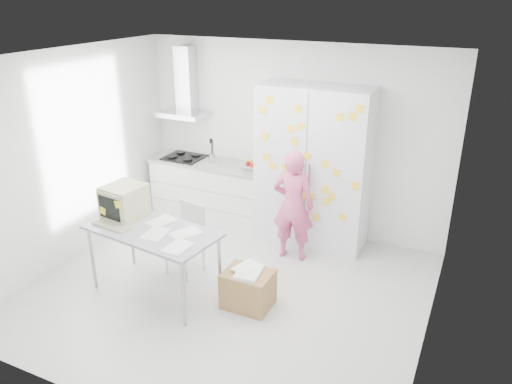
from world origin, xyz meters
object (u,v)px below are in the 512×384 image
at_px(person, 293,206).
at_px(cardboard_box, 248,288).
at_px(desk, 134,214).
at_px(chair, 188,234).

relative_size(person, cardboard_box, 2.79).
height_order(person, cardboard_box, person).
relative_size(desk, chair, 1.80).
bearing_deg(desk, cardboard_box, 12.89).
height_order(desk, chair, desk).
bearing_deg(chair, person, 50.04).
bearing_deg(cardboard_box, desk, -174.39).
bearing_deg(person, chair, 33.22).
bearing_deg(person, desk, 37.26).
bearing_deg(cardboard_box, person, 88.31).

